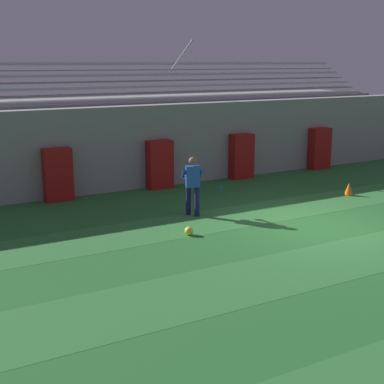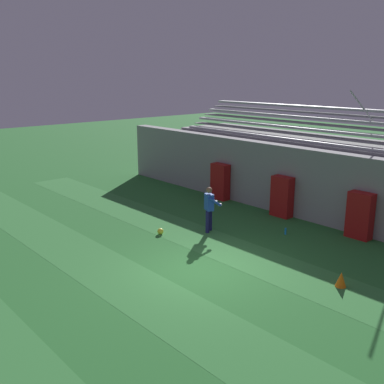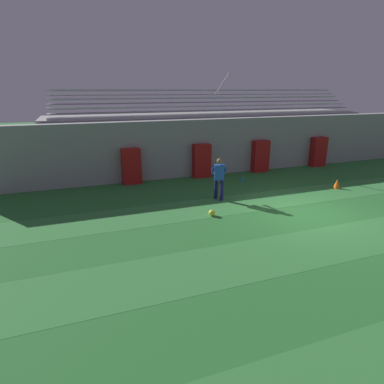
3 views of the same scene
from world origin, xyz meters
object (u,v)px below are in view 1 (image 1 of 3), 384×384
at_px(traffic_cone, 349,189).
at_px(padding_pillar_gate_right, 242,156).
at_px(padding_pillar_far_left, 58,175).
at_px(padding_pillar_gate_left, 160,165).
at_px(soccer_ball, 189,231).
at_px(water_bottle, 221,190).
at_px(goalkeeper, 193,182).
at_px(padding_pillar_far_right, 319,149).

bearing_deg(traffic_cone, padding_pillar_gate_right, 112.30).
bearing_deg(padding_pillar_far_left, padding_pillar_gate_right, 0.00).
bearing_deg(padding_pillar_gate_left, padding_pillar_far_left, 180.00).
height_order(padding_pillar_far_left, soccer_ball, padding_pillar_far_left).
bearing_deg(water_bottle, traffic_cone, -32.60).
xyz_separation_m(goalkeeper, traffic_cone, (5.56, -0.42, -0.74)).
relative_size(padding_pillar_gate_left, traffic_cone, 3.92).
bearing_deg(water_bottle, soccer_ball, -132.08).
bearing_deg(goalkeeper, padding_pillar_gate_left, 79.57).
bearing_deg(padding_pillar_far_left, traffic_cone, -24.67).
height_order(padding_pillar_gate_right, padding_pillar_far_right, same).
xyz_separation_m(padding_pillar_gate_right, water_bottle, (-1.91, -1.63, -0.70)).
xyz_separation_m(padding_pillar_gate_right, padding_pillar_far_right, (3.78, 0.00, 0.00)).
distance_m(padding_pillar_gate_right, goalkeeper, 5.26).
xyz_separation_m(padding_pillar_far_left, traffic_cone, (8.41, -3.86, -0.61)).
distance_m(goalkeeper, traffic_cone, 5.63).
bearing_deg(padding_pillar_gate_right, soccer_ball, -134.79).
bearing_deg(padding_pillar_far_right, goalkeeper, -156.07).
distance_m(padding_pillar_far_right, water_bottle, 5.96).
relative_size(soccer_ball, traffic_cone, 0.52).
relative_size(padding_pillar_gate_left, padding_pillar_far_left, 1.00).
height_order(padding_pillar_gate_left, padding_pillar_gate_right, same).
relative_size(padding_pillar_gate_left, soccer_ball, 7.48).
bearing_deg(padding_pillar_gate_left, soccer_ball, -107.70).
distance_m(padding_pillar_gate_left, padding_pillar_far_left, 3.48).
bearing_deg(padding_pillar_gate_right, goalkeeper, -139.14).
xyz_separation_m(soccer_ball, water_bottle, (3.01, 3.34, 0.01)).
xyz_separation_m(padding_pillar_gate_left, traffic_cone, (4.93, -3.86, -0.61)).
bearing_deg(traffic_cone, padding_pillar_far_right, 60.44).
distance_m(padding_pillar_far_left, padding_pillar_far_right, 10.60).
distance_m(padding_pillar_far_left, traffic_cone, 9.28).
bearing_deg(padding_pillar_far_right, padding_pillar_gate_left, 180.00).
height_order(padding_pillar_gate_left, soccer_ball, padding_pillar_gate_left).
distance_m(padding_pillar_gate_left, soccer_ball, 5.26).
height_order(traffic_cone, water_bottle, traffic_cone).
bearing_deg(padding_pillar_far_left, water_bottle, -18.32).
bearing_deg(goalkeeper, padding_pillar_gate_right, 40.86).
bearing_deg(padding_pillar_far_left, padding_pillar_gate_left, 0.00).
relative_size(soccer_ball, water_bottle, 0.92).
height_order(padding_pillar_far_left, padding_pillar_far_right, same).
xyz_separation_m(padding_pillar_far_right, soccer_ball, (-8.70, -4.96, -0.71)).
xyz_separation_m(padding_pillar_gate_right, soccer_ball, (-4.93, -4.96, -0.71)).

